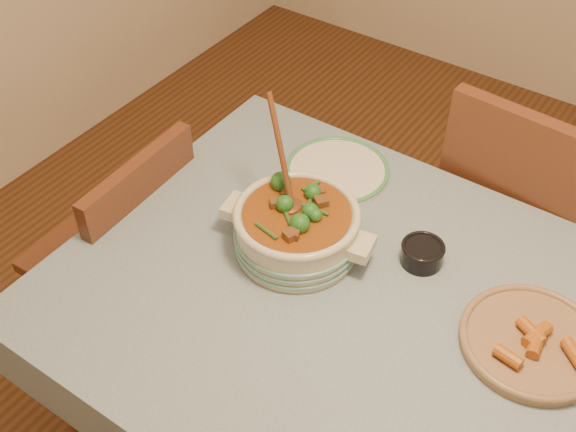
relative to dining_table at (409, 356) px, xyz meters
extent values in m
cube|color=brown|center=(0.00, 0.00, 0.06)|extent=(1.60, 1.00, 0.05)
cube|color=#8095A6|center=(0.00, 0.00, 0.09)|extent=(1.68, 1.08, 0.01)
cylinder|color=brown|center=(-0.73, -0.43, -0.31)|extent=(0.07, 0.07, 0.70)
cylinder|color=brown|center=(-0.73, 0.43, -0.31)|extent=(0.07, 0.07, 0.70)
cylinder|color=beige|center=(-0.36, 0.06, 0.15)|extent=(0.34, 0.34, 0.12)
torus|color=beige|center=(-0.36, 0.06, 0.21)|extent=(0.30, 0.30, 0.02)
cube|color=beige|center=(-0.19, 0.09, 0.17)|extent=(0.06, 0.09, 0.03)
cube|color=beige|center=(-0.52, 0.03, 0.17)|extent=(0.06, 0.09, 0.03)
cylinder|color=brown|center=(-0.36, 0.06, 0.20)|extent=(0.26, 0.26, 0.02)
cylinder|color=silver|center=(-0.42, 0.36, 0.10)|extent=(0.37, 0.37, 0.02)
torus|color=#408E55|center=(-0.42, 0.36, 0.11)|extent=(0.29, 0.29, 0.01)
cylinder|color=black|center=(-0.08, 0.20, 0.12)|extent=(0.12, 0.12, 0.05)
torus|color=black|center=(-0.08, 0.20, 0.14)|extent=(0.11, 0.11, 0.01)
cylinder|color=black|center=(-0.08, 0.20, 0.13)|extent=(0.09, 0.09, 0.01)
cylinder|color=#9C7456|center=(0.23, 0.11, 0.10)|extent=(0.38, 0.38, 0.02)
torus|color=#9C7456|center=(0.23, 0.11, 0.11)|extent=(0.31, 0.31, 0.02)
cube|color=brown|center=(0.03, 0.78, -0.17)|extent=(0.50, 0.50, 0.04)
cube|color=brown|center=(0.02, 0.57, 0.08)|extent=(0.47, 0.08, 0.50)
cylinder|color=brown|center=(-0.15, 1.00, -0.42)|extent=(0.04, 0.04, 0.50)
cylinder|color=brown|center=(0.22, 0.57, -0.42)|extent=(0.04, 0.04, 0.50)
cylinder|color=brown|center=(-0.18, 0.60, -0.42)|extent=(0.04, 0.04, 0.50)
cube|color=brown|center=(-0.99, -0.02, -0.23)|extent=(0.42, 0.42, 0.04)
cube|color=brown|center=(-0.80, -0.01, -0.01)|extent=(0.05, 0.41, 0.44)
cylinder|color=brown|center=(-1.17, 0.15, -0.45)|extent=(0.04, 0.04, 0.44)
cylinder|color=brown|center=(-1.16, -0.20, -0.45)|extent=(0.04, 0.04, 0.44)
cylinder|color=brown|center=(-0.82, 0.16, -0.45)|extent=(0.04, 0.04, 0.44)
cylinder|color=brown|center=(-0.81, -0.19, -0.45)|extent=(0.04, 0.04, 0.44)
camera|label=1|loc=(0.33, -0.96, 1.37)|focal=45.00mm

